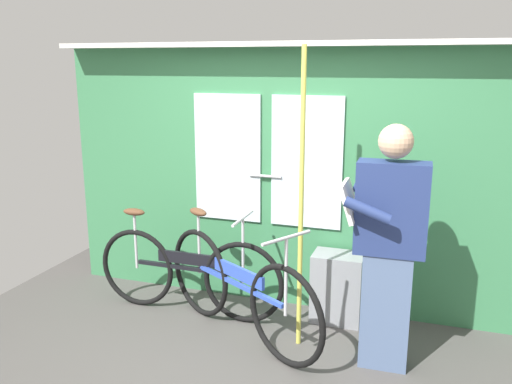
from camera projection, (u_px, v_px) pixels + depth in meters
train_door_wall at (289, 173)px, 4.54m from camera, size 4.10×0.28×2.25m
bicycle_near_door at (187, 272)px, 4.51m from camera, size 1.68×0.44×0.90m
bicycle_leaning_behind at (238, 289)px, 4.11m from camera, size 1.55×0.94×0.95m
passenger_reading_newspaper at (388, 244)px, 3.60m from camera, size 0.58×0.50×1.71m
trash_bin_by_wall at (337, 287)px, 4.40m from camera, size 0.41×0.28×0.58m
handrail_pole at (301, 204)px, 3.84m from camera, size 0.04×0.04×2.21m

